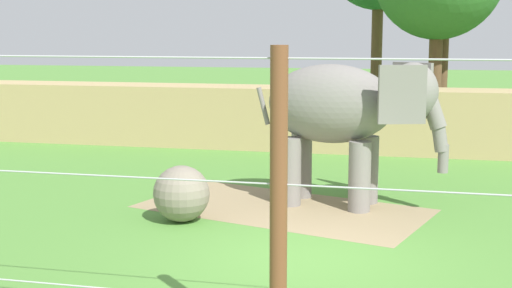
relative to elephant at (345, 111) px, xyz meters
The scene contains 6 objects.
ground_plane 4.03m from the elephant, 93.32° to the right, with size 120.00×120.00×0.00m, color #518938.
dirt_patch 2.33m from the elephant, 154.08° to the right, with size 5.62×2.91×0.01m, color #937F5B.
embankment_wall 7.00m from the elephant, 91.69° to the left, with size 36.00×1.80×1.87m, color tan.
elephant is the anchor object (origin of this frame).
enrichment_ball 3.70m from the elephant, 145.48° to the right, with size 1.06×1.06×1.06m, color gray.
cable_fence 7.00m from the elephant, 91.09° to the right, with size 11.29×0.19×3.37m.
Camera 1 is at (1.60, -10.53, 3.49)m, focal length 49.17 mm.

